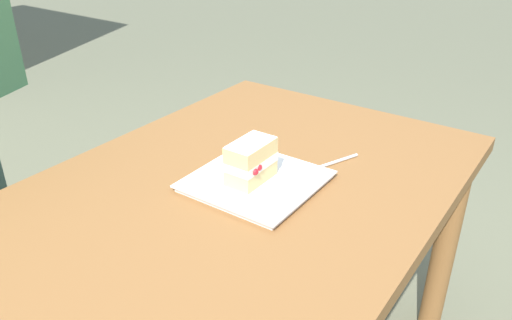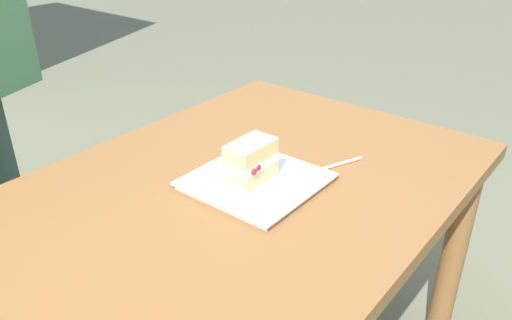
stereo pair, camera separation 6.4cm
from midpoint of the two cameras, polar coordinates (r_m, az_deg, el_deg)
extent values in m
cylinder|color=brown|center=(1.68, 22.44, -10.06)|extent=(0.07, 0.07, 0.67)
cylinder|color=brown|center=(1.95, 1.48, -2.31)|extent=(0.07, 0.07, 0.67)
cube|color=brown|center=(1.16, -1.90, -4.53)|extent=(1.34, 0.87, 0.04)
cube|color=white|center=(1.18, 1.57, -2.53)|extent=(0.27, 0.27, 0.01)
cube|color=white|center=(1.17, 1.57, -2.19)|extent=(0.28, 0.28, 0.00)
cube|color=#E0C17A|center=(1.16, 1.00, -1.43)|extent=(0.12, 0.07, 0.04)
cube|color=white|center=(1.14, 1.01, -0.18)|extent=(0.12, 0.07, 0.02)
sphere|color=#B21923|center=(1.14, -1.20, -0.23)|extent=(0.02, 0.02, 0.02)
sphere|color=#B21923|center=(1.19, 0.58, 0.68)|extent=(0.01, 0.01, 0.01)
sphere|color=#B21923|center=(1.10, 1.39, -1.37)|extent=(0.02, 0.02, 0.02)
sphere|color=#B21923|center=(1.11, 1.84, -0.88)|extent=(0.02, 0.02, 0.02)
cube|color=#E0C17A|center=(1.13, 1.02, 1.11)|extent=(0.12, 0.07, 0.04)
cube|color=white|center=(1.12, 1.03, 1.99)|extent=(0.12, 0.07, 0.00)
cylinder|color=silver|center=(1.28, 10.83, -0.48)|extent=(0.13, 0.06, 0.01)
cube|color=silver|center=(1.23, 7.77, -1.39)|extent=(0.04, 0.03, 0.01)
cylinder|color=#334B43|center=(1.81, -24.64, -5.06)|extent=(0.07, 0.07, 0.81)
camera|label=1|loc=(0.03, -88.39, 0.84)|focal=35.37mm
camera|label=2|loc=(0.03, 91.61, -0.84)|focal=35.37mm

